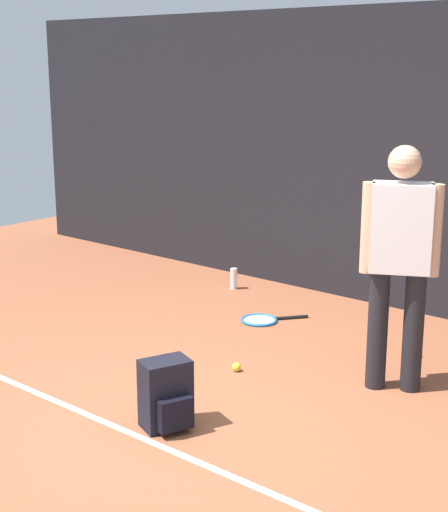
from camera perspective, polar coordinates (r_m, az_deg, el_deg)
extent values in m
plane|color=#9E5638|center=(5.09, -2.94, -11.84)|extent=(12.00, 12.00, 0.00)
cube|color=black|center=(7.13, 13.58, 6.73)|extent=(10.00, 0.10, 2.72)
cube|color=white|center=(4.86, -5.92, -13.21)|extent=(9.00, 0.05, 0.00)
cylinder|color=black|center=(5.50, 13.73, -5.43)|extent=(0.14, 0.14, 0.85)
cylinder|color=black|center=(5.50, 11.22, -5.31)|extent=(0.14, 0.14, 0.85)
cube|color=white|center=(5.30, 12.89, 2.04)|extent=(0.46, 0.38, 0.60)
sphere|color=#D8A884|center=(5.23, 13.15, 6.75)|extent=(0.22, 0.22, 0.22)
cylinder|color=#D8A884|center=(5.31, 15.25, 1.81)|extent=(0.09, 0.09, 0.62)
cylinder|color=#D8A884|center=(5.31, 10.51, 2.05)|extent=(0.09, 0.09, 0.62)
cylinder|color=black|center=(6.95, 4.99, -4.53)|extent=(0.21, 0.26, 0.03)
torus|color=#1E72BF|center=(6.86, 2.59, -4.72)|extent=(0.45, 0.45, 0.02)
cylinder|color=#B2B2B2|center=(6.86, 2.59, -4.72)|extent=(0.39, 0.39, 0.00)
cube|color=black|center=(4.91, -4.32, -10.04)|extent=(0.30, 0.35, 0.44)
cube|color=black|center=(4.83, -3.59, -11.50)|extent=(0.15, 0.23, 0.20)
sphere|color=#CCE033|center=(5.79, 0.92, -8.16)|extent=(0.07, 0.07, 0.07)
sphere|color=#CCE033|center=(6.25, 13.94, -6.89)|extent=(0.07, 0.07, 0.07)
cylinder|color=white|center=(7.80, 0.72, -1.67)|extent=(0.07, 0.07, 0.21)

